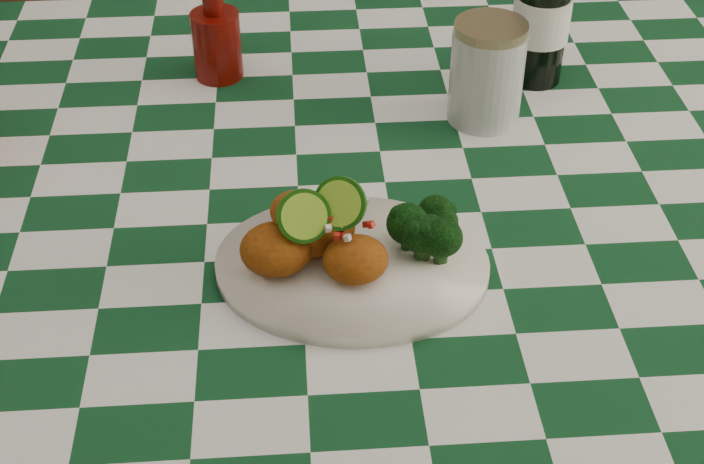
{
  "coord_description": "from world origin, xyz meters",
  "views": [
    {
      "loc": [
        -0.0,
        -0.93,
        1.46
      ],
      "look_at": [
        0.05,
        -0.16,
        0.84
      ],
      "focal_mm": 50.0,
      "sensor_mm": 36.0,
      "label": 1
    }
  ],
  "objects_px": {
    "dining_table": "(307,410)",
    "fried_chicken_pile": "(326,227)",
    "plate": "(352,267)",
    "mason_jar": "(487,72)",
    "ketchup_bottle": "(216,30)",
    "wooden_chair_left": "(43,101)",
    "wooden_chair_right": "(507,96)"
  },
  "relations": [
    {
      "from": "dining_table",
      "to": "mason_jar",
      "type": "height_order",
      "value": "mason_jar"
    },
    {
      "from": "ketchup_bottle",
      "to": "wooden_chair_right",
      "type": "bearing_deg",
      "value": 42.88
    },
    {
      "from": "wooden_chair_left",
      "to": "mason_jar",
      "type": "bearing_deg",
      "value": -39.16
    },
    {
      "from": "fried_chicken_pile",
      "to": "wooden_chair_left",
      "type": "distance_m",
      "value": 1.12
    },
    {
      "from": "plate",
      "to": "mason_jar",
      "type": "bearing_deg",
      "value": 57.0
    },
    {
      "from": "dining_table",
      "to": "plate",
      "type": "distance_m",
      "value": 0.44
    },
    {
      "from": "mason_jar",
      "to": "wooden_chair_right",
      "type": "xyz_separation_m",
      "value": [
        0.19,
        0.63,
        -0.41
      ]
    },
    {
      "from": "plate",
      "to": "fried_chicken_pile",
      "type": "bearing_deg",
      "value": -180.0
    },
    {
      "from": "fried_chicken_pile",
      "to": "plate",
      "type": "bearing_deg",
      "value": 0.0
    },
    {
      "from": "wooden_chair_right",
      "to": "ketchup_bottle",
      "type": "bearing_deg",
      "value": -133.73
    },
    {
      "from": "wooden_chair_right",
      "to": "dining_table",
      "type": "bearing_deg",
      "value": -116.22
    },
    {
      "from": "dining_table",
      "to": "fried_chicken_pile",
      "type": "bearing_deg",
      "value": -80.73
    },
    {
      "from": "dining_table",
      "to": "ketchup_bottle",
      "type": "height_order",
      "value": "ketchup_bottle"
    },
    {
      "from": "fried_chicken_pile",
      "to": "wooden_chair_right",
      "type": "height_order",
      "value": "fried_chicken_pile"
    },
    {
      "from": "plate",
      "to": "wooden_chair_right",
      "type": "distance_m",
      "value": 1.06
    },
    {
      "from": "fried_chicken_pile",
      "to": "wooden_chair_right",
      "type": "relative_size",
      "value": 0.16
    },
    {
      "from": "ketchup_bottle",
      "to": "mason_jar",
      "type": "relative_size",
      "value": 1.04
    },
    {
      "from": "mason_jar",
      "to": "wooden_chair_right",
      "type": "height_order",
      "value": "mason_jar"
    },
    {
      "from": "ketchup_bottle",
      "to": "mason_jar",
      "type": "height_order",
      "value": "ketchup_bottle"
    },
    {
      "from": "dining_table",
      "to": "mason_jar",
      "type": "relative_size",
      "value": 12.52
    },
    {
      "from": "plate",
      "to": "mason_jar",
      "type": "distance_m",
      "value": 0.35
    },
    {
      "from": "wooden_chair_right",
      "to": "wooden_chair_left",
      "type": "bearing_deg",
      "value": -176.91
    },
    {
      "from": "dining_table",
      "to": "ketchup_bottle",
      "type": "xyz_separation_m",
      "value": [
        -0.1,
        0.27,
        0.46
      ]
    },
    {
      "from": "ketchup_bottle",
      "to": "plate",
      "type": "bearing_deg",
      "value": -70.37
    },
    {
      "from": "wooden_chair_right",
      "to": "mason_jar",
      "type": "bearing_deg",
      "value": -103.46
    },
    {
      "from": "dining_table",
      "to": "wooden_chair_left",
      "type": "xyz_separation_m",
      "value": [
        -0.49,
        0.76,
        0.07
      ]
    },
    {
      "from": "dining_table",
      "to": "mason_jar",
      "type": "distance_m",
      "value": 0.54
    },
    {
      "from": "plate",
      "to": "ketchup_bottle",
      "type": "height_order",
      "value": "ketchup_bottle"
    },
    {
      "from": "wooden_chair_left",
      "to": "wooden_chair_right",
      "type": "bearing_deg",
      "value": 1.42
    },
    {
      "from": "dining_table",
      "to": "plate",
      "type": "xyz_separation_m",
      "value": [
        0.05,
        -0.16,
        0.4
      ]
    },
    {
      "from": "wooden_chair_left",
      "to": "wooden_chair_right",
      "type": "distance_m",
      "value": 0.92
    },
    {
      "from": "fried_chicken_pile",
      "to": "ketchup_bottle",
      "type": "distance_m",
      "value": 0.44
    }
  ]
}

